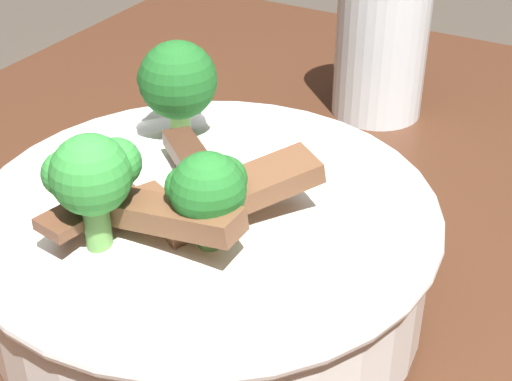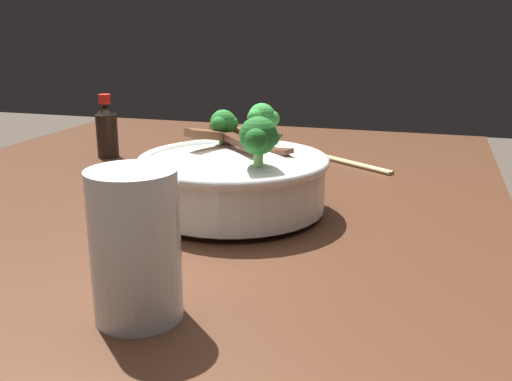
{
  "view_description": "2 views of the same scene",
  "coord_description": "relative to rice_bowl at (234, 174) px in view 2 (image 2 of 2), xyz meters",
  "views": [
    {
      "loc": [
        -0.21,
        -0.08,
        1.1
      ],
      "look_at": [
        0.11,
        0.1,
        0.87
      ],
      "focal_mm": 55.16,
      "sensor_mm": 36.0,
      "label": 1
    },
    {
      "loc": [
        0.79,
        0.36,
        1.04
      ],
      "look_at": [
        0.09,
        0.15,
        0.83
      ],
      "focal_mm": 40.64,
      "sensor_mm": 36.0,
      "label": 2
    }
  ],
  "objects": [
    {
      "name": "rice_bowl",
      "position": [
        0.0,
        0.0,
        0.0
      ],
      "size": [
        0.25,
        0.25,
        0.14
      ],
      "color": "white",
      "rests_on": "dining_table"
    },
    {
      "name": "drinking_glass",
      "position": [
        0.3,
        0.01,
        0.0
      ],
      "size": [
        0.08,
        0.08,
        0.13
      ],
      "color": "white",
      "rests_on": "dining_table"
    },
    {
      "name": "dining_table",
      "position": [
        -0.09,
        -0.12,
        -0.19
      ],
      "size": [
        1.19,
        0.96,
        0.79
      ],
      "color": "#472819",
      "rests_on": "ground"
    },
    {
      "name": "soy_sauce_bottle",
      "position": [
        -0.25,
        -0.34,
        -0.0
      ],
      "size": [
        0.04,
        0.04,
        0.12
      ],
      "color": "black",
      "rests_on": "dining_table"
    },
    {
      "name": "chopsticks_pair",
      "position": [
        -0.33,
        0.1,
        -0.05
      ],
      "size": [
        0.13,
        0.18,
        0.01
      ],
      "color": "tan",
      "rests_on": "dining_table"
    }
  ]
}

